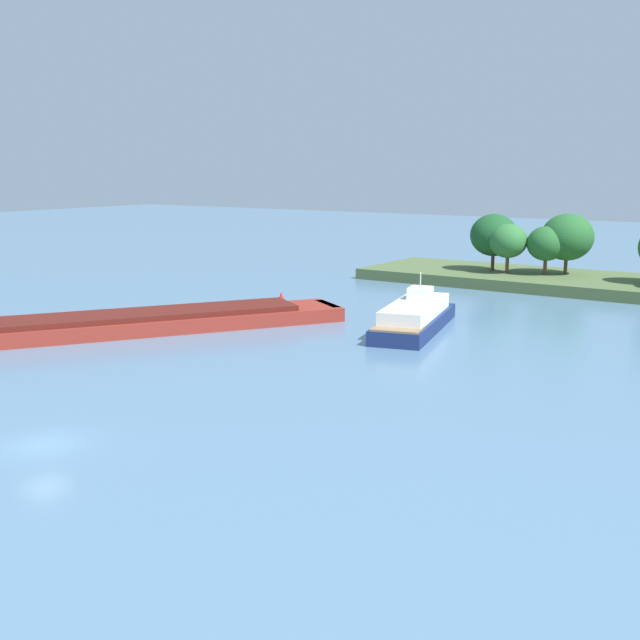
% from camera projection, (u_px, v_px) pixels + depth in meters
% --- Properties ---
extents(ground_plane, '(400.00, 400.00, 0.00)m').
position_uv_depth(ground_plane, '(44.00, 445.00, 42.75)').
color(ground_plane, slate).
extents(white_riverboat, '(8.39, 16.74, 5.11)m').
position_uv_depth(white_riverboat, '(415.00, 317.00, 72.49)').
color(white_riverboat, navy).
rests_on(white_riverboat, ground).
extents(cargo_barge, '(27.19, 37.68, 5.91)m').
position_uv_depth(cargo_barge, '(117.00, 323.00, 71.22)').
color(cargo_barge, maroon).
rests_on(cargo_barge, ground).
extents(channel_buoy_red, '(0.70, 0.70, 1.90)m').
position_uv_depth(channel_buoy_red, '(281.00, 302.00, 83.06)').
color(channel_buoy_red, red).
rests_on(channel_buoy_red, ground).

